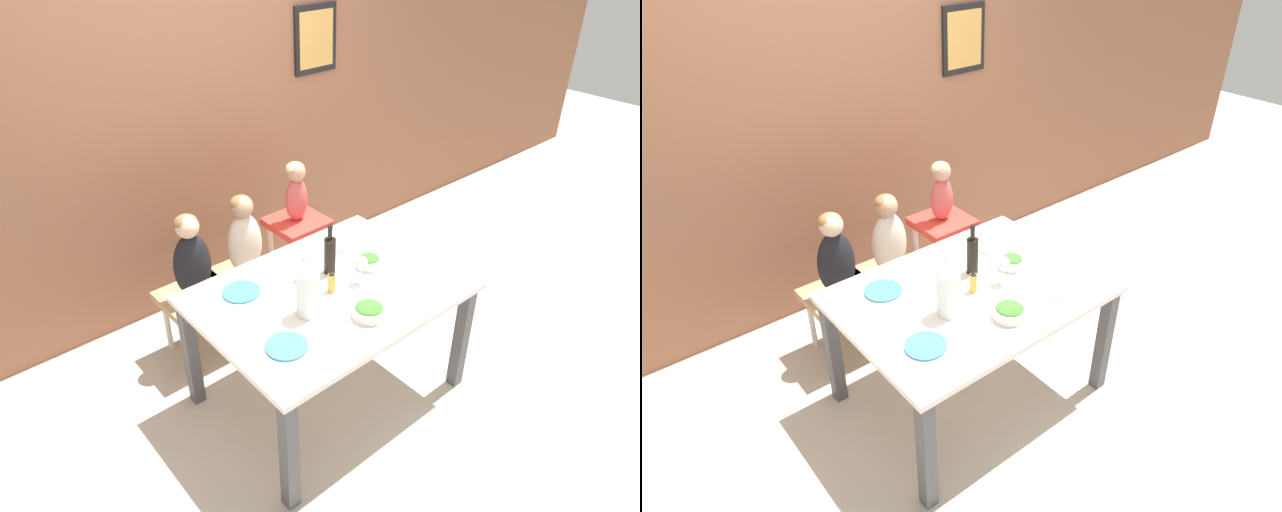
{
  "view_description": "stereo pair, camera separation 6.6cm",
  "coord_description": "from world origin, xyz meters",
  "views": [
    {
      "loc": [
        -1.66,
        -1.87,
        2.58
      ],
      "look_at": [
        0.0,
        0.08,
        0.94
      ],
      "focal_mm": 32.0,
      "sensor_mm": 36.0,
      "label": 1
    },
    {
      "loc": [
        -1.61,
        -1.91,
        2.58
      ],
      "look_at": [
        0.0,
        0.08,
        0.94
      ],
      "focal_mm": 32.0,
      "sensor_mm": 36.0,
      "label": 2
    }
  ],
  "objects": [
    {
      "name": "ground_plane",
      "position": [
        0.0,
        0.0,
        0.0
      ],
      "size": [
        14.0,
        14.0,
        0.0
      ],
      "primitive_type": "plane",
      "color": "#BCB2A3"
    },
    {
      "name": "wall_back",
      "position": [
        0.0,
        1.42,
        1.35
      ],
      "size": [
        10.0,
        0.09,
        2.7
      ],
      "color": "#8E5B42",
      "rests_on": "ground_plane"
    },
    {
      "name": "dining_table",
      "position": [
        0.0,
        0.0,
        0.66
      ],
      "size": [
        1.4,
        1.03,
        0.76
      ],
      "color": "white",
      "rests_on": "ground_plane"
    },
    {
      "name": "chair_far_left",
      "position": [
        -0.39,
        0.8,
        0.39
      ],
      "size": [
        0.43,
        0.42,
        0.46
      ],
      "color": "silver",
      "rests_on": "ground_plane"
    },
    {
      "name": "chair_far_center",
      "position": [
        -0.01,
        0.8,
        0.39
      ],
      "size": [
        0.43,
        0.42,
        0.46
      ],
      "color": "silver",
      "rests_on": "ground_plane"
    },
    {
      "name": "chair_right_highchair",
      "position": [
        0.42,
        0.8,
        0.56
      ],
      "size": [
        0.37,
        0.36,
        0.71
      ],
      "color": "silver",
      "rests_on": "ground_plane"
    },
    {
      "name": "person_child_left",
      "position": [
        -0.39,
        0.81,
        0.74
      ],
      "size": [
        0.24,
        0.15,
        0.56
      ],
      "color": "black",
      "rests_on": "chair_far_left"
    },
    {
      "name": "person_child_center",
      "position": [
        -0.01,
        0.81,
        0.74
      ],
      "size": [
        0.24,
        0.15,
        0.56
      ],
      "color": "beige",
      "rests_on": "chair_far_center"
    },
    {
      "name": "person_baby_right",
      "position": [
        0.42,
        0.81,
        0.94
      ],
      "size": [
        0.17,
        0.13,
        0.41
      ],
      "color": "#C64C4C",
      "rests_on": "chair_right_highchair"
    },
    {
      "name": "wine_bottle",
      "position": [
        0.11,
        0.13,
        0.88
      ],
      "size": [
        0.07,
        0.07,
        0.31
      ],
      "color": "black",
      "rests_on": "dining_table"
    },
    {
      "name": "paper_towel_roll",
      "position": [
        -0.22,
        -0.08,
        0.89
      ],
      "size": [
        0.12,
        0.12,
        0.25
      ],
      "color": "white",
      "rests_on": "dining_table"
    },
    {
      "name": "wine_glass_near",
      "position": [
        0.18,
        -0.06,
        0.88
      ],
      "size": [
        0.07,
        0.07,
        0.17
      ],
      "color": "white",
      "rests_on": "dining_table"
    },
    {
      "name": "wine_glass_far",
      "position": [
        -0.03,
        0.16,
        0.88
      ],
      "size": [
        0.07,
        0.07,
        0.17
      ],
      "color": "white",
      "rests_on": "dining_table"
    },
    {
      "name": "salad_bowl_large",
      "position": [
        0.0,
        -0.3,
        0.8
      ],
      "size": [
        0.17,
        0.17,
        0.08
      ],
      "color": "silver",
      "rests_on": "dining_table"
    },
    {
      "name": "salad_bowl_small",
      "position": [
        0.32,
        0.02,
        0.8
      ],
      "size": [
        0.14,
        0.14,
        0.08
      ],
      "color": "silver",
      "rests_on": "dining_table"
    },
    {
      "name": "dinner_plate_front_left",
      "position": [
        -0.46,
        -0.22,
        0.77
      ],
      "size": [
        0.21,
        0.21,
        0.01
      ],
      "color": "teal",
      "rests_on": "dining_table"
    },
    {
      "name": "dinner_plate_back_left",
      "position": [
        -0.38,
        0.29,
        0.77
      ],
      "size": [
        0.21,
        0.21,
        0.01
      ],
      "color": "teal",
      "rests_on": "dining_table"
    },
    {
      "name": "dinner_plate_back_right",
      "position": [
        0.39,
        0.26,
        0.77
      ],
      "size": [
        0.21,
        0.21,
        0.01
      ],
      "color": "silver",
      "rests_on": "dining_table"
    },
    {
      "name": "dinner_plate_front_right",
      "position": [
        0.34,
        -0.3,
        0.77
      ],
      "size": [
        0.21,
        0.21,
        0.01
      ],
      "color": "silver",
      "rests_on": "dining_table"
    },
    {
      "name": "condiment_bottle_hot_sauce",
      "position": [
        -0.0,
        -0.02,
        0.82
      ],
      "size": [
        0.04,
        0.04,
        0.13
      ],
      "color": "#BC8E33",
      "rests_on": "dining_table"
    }
  ]
}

